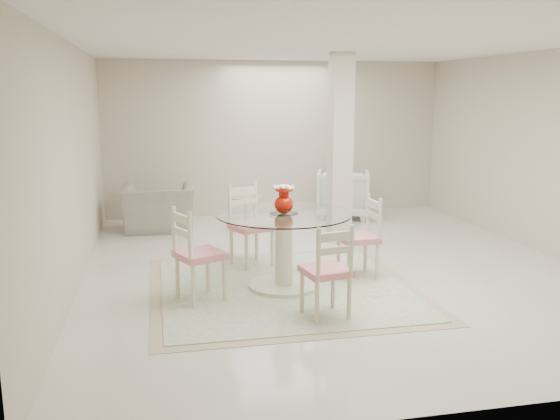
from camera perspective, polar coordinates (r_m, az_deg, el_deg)
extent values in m
plane|color=white|center=(7.47, 4.97, -5.46)|extent=(7.00, 7.00, 0.00)
cube|color=beige|center=(10.58, -0.40, 6.90)|extent=(6.00, 0.02, 2.70)
cube|color=beige|center=(4.02, 19.78, -0.63)|extent=(6.00, 0.02, 2.70)
cube|color=beige|center=(6.95, -19.31, 4.09)|extent=(0.02, 7.00, 2.70)
cube|color=beige|center=(8.57, 24.80, 4.90)|extent=(0.02, 7.00, 2.70)
cube|color=white|center=(7.18, 5.34, 15.66)|extent=(6.00, 7.00, 0.02)
cube|color=beige|center=(8.58, 5.83, 5.87)|extent=(0.30, 0.30, 2.70)
cube|color=tan|center=(6.64, 0.36, -7.52)|extent=(2.91, 2.91, 0.01)
cube|color=beige|center=(6.64, 0.36, -7.45)|extent=(2.66, 2.66, 0.01)
cylinder|color=beige|center=(6.63, 0.36, -7.31)|extent=(0.77, 0.77, 0.06)
cylinder|color=beige|center=(6.51, 0.36, -3.85)|extent=(0.19, 0.19, 0.79)
cylinder|color=beige|center=(6.43, 0.37, -0.58)|extent=(0.32, 0.32, 0.03)
cylinder|color=white|center=(6.42, 0.37, -0.38)|extent=(1.48, 1.48, 0.01)
ellipsoid|color=#AC1405|center=(6.40, 0.37, 0.54)|extent=(0.21, 0.21, 0.20)
cylinder|color=#AC1405|center=(6.38, 0.37, 1.60)|extent=(0.11, 0.11, 0.06)
cylinder|color=#AC1405|center=(6.37, 0.37, 1.95)|extent=(0.18, 0.18, 0.02)
ellipsoid|color=white|center=(6.37, 0.37, 2.21)|extent=(0.12, 0.12, 0.05)
ellipsoid|color=white|center=(6.41, 0.87, 2.10)|extent=(0.12, 0.12, 0.05)
ellipsoid|color=white|center=(6.39, -0.20, 2.14)|extent=(0.12, 0.12, 0.05)
cylinder|color=beige|center=(7.11, 5.62, -4.48)|extent=(0.04, 0.04, 0.44)
cylinder|color=beige|center=(6.79, 6.63, -5.23)|extent=(0.04, 0.04, 0.44)
cylinder|color=beige|center=(7.23, 8.21, -4.27)|extent=(0.04, 0.04, 0.44)
cylinder|color=beige|center=(6.92, 9.32, -4.99)|extent=(0.04, 0.04, 0.44)
cube|color=red|center=(6.95, 7.50, -2.70)|extent=(0.44, 0.44, 0.07)
cube|color=beige|center=(6.95, 9.04, -0.01)|extent=(0.06, 0.39, 0.52)
cylinder|color=beige|center=(7.16, -3.23, -4.19)|extent=(0.05, 0.05, 0.47)
cylinder|color=beige|center=(7.35, -0.75, -3.77)|extent=(0.05, 0.05, 0.47)
cylinder|color=beige|center=(7.47, -4.70, -3.56)|extent=(0.05, 0.05, 0.47)
cylinder|color=beige|center=(7.66, -2.28, -3.17)|extent=(0.05, 0.05, 0.47)
cube|color=red|center=(7.34, -2.76, -1.61)|extent=(0.59, 0.59, 0.07)
cube|color=beige|center=(7.45, -3.61, 1.27)|extent=(0.40, 0.20, 0.56)
cylinder|color=beige|center=(6.18, -5.35, -6.79)|extent=(0.04, 0.04, 0.46)
cylinder|color=beige|center=(6.48, -6.95, -5.97)|extent=(0.04, 0.04, 0.46)
cylinder|color=beige|center=(6.02, -8.34, -7.35)|extent=(0.04, 0.04, 0.46)
cylinder|color=beige|center=(6.33, -9.84, -6.48)|extent=(0.04, 0.04, 0.46)
cube|color=red|center=(6.17, -7.69, -4.29)|extent=(0.58, 0.58, 0.07)
cube|color=beige|center=(6.01, -9.46, -1.49)|extent=(0.20, 0.38, 0.54)
cylinder|color=beige|center=(5.98, 5.11, -7.53)|extent=(0.04, 0.04, 0.43)
cylinder|color=beige|center=(5.85, 2.13, -7.95)|extent=(0.04, 0.04, 0.43)
cylinder|color=beige|center=(5.70, 6.67, -8.51)|extent=(0.04, 0.04, 0.43)
cylinder|color=beige|center=(5.56, 3.57, -8.99)|extent=(0.04, 0.04, 0.43)
cube|color=red|center=(5.69, 4.41, -5.87)|extent=(0.48, 0.48, 0.07)
cube|color=beige|center=(5.45, 5.33, -3.23)|extent=(0.38, 0.11, 0.51)
imported|color=gray|center=(9.54, -11.59, 0.21)|extent=(1.15, 1.01, 0.72)
imported|color=silver|center=(10.41, 6.07, 1.58)|extent=(1.13, 1.14, 0.83)
cylinder|color=#D5B783|center=(9.50, -3.25, -1.72)|extent=(0.49, 0.49, 0.04)
cylinder|color=#D5B783|center=(9.44, -3.27, -0.28)|extent=(0.07, 0.07, 0.47)
cylinder|color=#D5B783|center=(9.40, -3.29, 1.21)|extent=(0.51, 0.51, 0.03)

